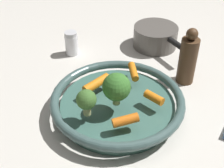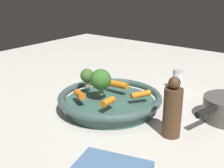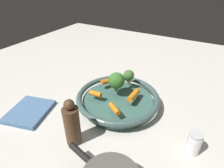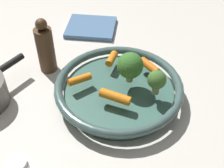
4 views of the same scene
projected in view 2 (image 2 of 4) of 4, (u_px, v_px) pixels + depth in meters
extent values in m
plane|color=beige|center=(110.00, 109.00, 0.87)|extent=(1.81, 1.81, 0.00)
cylinder|color=#3D665B|center=(110.00, 105.00, 0.87)|extent=(0.26, 0.26, 0.03)
torus|color=#405957|center=(110.00, 97.00, 0.86)|extent=(0.30, 0.30, 0.02)
cylinder|color=orange|center=(141.00, 94.00, 0.83)|extent=(0.05, 0.06, 0.02)
cylinder|color=orange|center=(108.00, 102.00, 0.78)|extent=(0.02, 0.05, 0.02)
cylinder|color=orange|center=(118.00, 84.00, 0.90)|extent=(0.07, 0.02, 0.02)
cylinder|color=orange|center=(80.00, 94.00, 0.83)|extent=(0.06, 0.04, 0.02)
cylinder|color=#9BA666|center=(101.00, 91.00, 0.85)|extent=(0.02, 0.02, 0.02)
sphere|color=#38712B|center=(101.00, 79.00, 0.84)|extent=(0.06, 0.06, 0.06)
cylinder|color=tan|center=(87.00, 84.00, 0.90)|extent=(0.02, 0.02, 0.02)
sphere|color=#3F6A2D|center=(87.00, 75.00, 0.89)|extent=(0.04, 0.04, 0.04)
cylinder|color=white|center=(178.00, 81.00, 1.02)|extent=(0.04, 0.04, 0.06)
cylinder|color=silver|center=(178.00, 71.00, 1.01)|extent=(0.04, 0.04, 0.01)
cylinder|color=#4C331E|center=(172.00, 113.00, 0.71)|extent=(0.04, 0.04, 0.12)
sphere|color=#4C331E|center=(174.00, 83.00, 0.68)|extent=(0.03, 0.03, 0.03)
cylinder|color=black|center=(206.00, 111.00, 0.73)|extent=(0.03, 0.08, 0.02)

